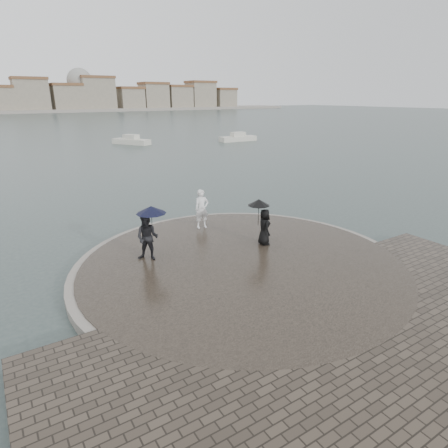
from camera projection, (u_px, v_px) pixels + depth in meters
ground at (308, 312)px, 11.38m from camera, size 400.00×400.00×0.00m
kerb_ring at (242, 266)px, 14.12m from camera, size 12.50×12.50×0.32m
quay_tip at (242, 265)px, 14.12m from camera, size 11.90×11.90×0.36m
statue at (202, 209)px, 17.33m from camera, size 0.73×0.54×1.82m
visitor_left at (148, 230)px, 13.87m from camera, size 1.35×1.20×2.04m
visitor_right at (263, 220)px, 15.31m from camera, size 1.04×0.97×1.95m
boats at (137, 148)px, 44.49m from camera, size 37.43×21.11×1.50m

